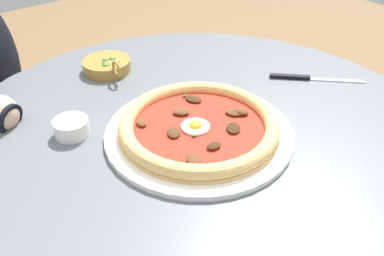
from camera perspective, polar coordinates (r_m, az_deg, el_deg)
name	(u,v)px	position (r m, az deg, el deg)	size (l,w,h in m)	color
dining_table	(198,187)	(0.81, 0.85, -7.97)	(0.92, 0.92, 0.73)	#565B60
pizza_on_plate	(199,128)	(0.72, 0.93, 0.05)	(0.33, 0.33, 0.04)	white
steak_knife	(303,78)	(0.94, 14.82, 6.61)	(0.15, 0.15, 0.01)	silver
ramekin_capers	(71,127)	(0.76, -16.06, 0.16)	(0.06, 0.06, 0.03)	white
olive_pan	(106,66)	(0.95, -11.62, 8.27)	(0.10, 0.13, 0.05)	olive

